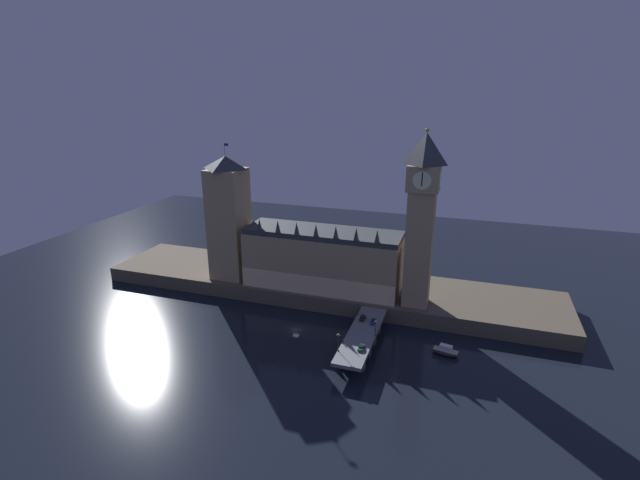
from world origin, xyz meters
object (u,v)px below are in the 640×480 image
street_lamp_far (358,305)px  boat_downstream (446,351)px  clock_tower (421,216)px  pedestrian_near_rail (343,341)px  street_lamp_near (338,340)px  pedestrian_mid_walk (376,330)px  car_northbound_lead (363,318)px  car_southbound_lead (361,347)px  car_southbound_trail (373,322)px  street_lamp_mid (375,326)px  victoria_tower (229,218)px

street_lamp_far → boat_downstream: size_ratio=0.63×
clock_tower → pedestrian_near_rail: size_ratio=41.10×
pedestrian_near_rail → street_lamp_near: size_ratio=0.26×
pedestrian_mid_walk → street_lamp_far: 15.83m
car_northbound_lead → street_lamp_far: street_lamp_far is taller
street_lamp_far → boat_downstream: street_lamp_far is taller
clock_tower → street_lamp_near: clock_tower is taller
car_southbound_lead → street_lamp_far: size_ratio=0.63×
car_southbound_trail → car_southbound_lead: bearing=-90.0°
street_lamp_mid → boat_downstream: size_ratio=0.60×
clock_tower → car_southbound_lead: size_ratio=17.35×
pedestrian_near_rail → boat_downstream: pedestrian_near_rail is taller
victoria_tower → street_lamp_mid: bearing=-23.5°
boat_downstream → pedestrian_near_rail: bearing=-157.3°
car_northbound_lead → street_lamp_near: street_lamp_near is taller
street_lamp_near → street_lamp_mid: size_ratio=1.08×
street_lamp_mid → pedestrian_mid_walk: bearing=98.1°
victoria_tower → pedestrian_near_rail: size_ratio=36.07×
pedestrian_mid_walk → pedestrian_near_rail: bearing=-127.6°
victoria_tower → car_northbound_lead: victoria_tower is taller
car_southbound_trail → boat_downstream: bearing=-7.6°
street_lamp_mid → car_northbound_lead: bearing=124.0°
car_southbound_lead → street_lamp_mid: size_ratio=0.67×
pedestrian_mid_walk → victoria_tower: bearing=158.1°
victoria_tower → boat_downstream: victoria_tower is taller
street_lamp_near → car_southbound_trail: bearing=72.6°
car_northbound_lead → car_southbound_trail: 5.09m
pedestrian_near_rail → street_lamp_far: street_lamp_far is taller
pedestrian_near_rail → street_lamp_mid: (9.89, 9.53, 3.06)m
pedestrian_near_rail → street_lamp_far: 24.47m
car_southbound_lead → pedestrian_mid_walk: bearing=80.2°
car_southbound_lead → street_lamp_far: street_lamp_far is taller
clock_tower → street_lamp_near: size_ratio=10.70×
car_southbound_trail → boat_downstream: size_ratio=0.41×
car_northbound_lead → street_lamp_near: bearing=-96.1°
clock_tower → boat_downstream: bearing=-60.1°
car_northbound_lead → pedestrian_near_rail: 20.80m
car_southbound_lead → clock_tower: bearing=72.4°
street_lamp_mid → street_lamp_far: 17.96m
victoria_tower → street_lamp_mid: size_ratio=10.13×
clock_tower → car_southbound_lead: 59.47m
street_lamp_far → boat_downstream: 38.57m
car_southbound_trail → street_lamp_near: size_ratio=0.64×
clock_tower → car_southbound_trail: clock_tower is taller
victoria_tower → street_lamp_far: (69.22, -19.89, -25.92)m
car_northbound_lead → car_southbound_trail: bearing=-21.4°
pedestrian_near_rail → car_northbound_lead: bearing=83.5°
pedestrian_near_rail → boat_downstream: (35.89, 14.98, -5.91)m
car_southbound_trail → clock_tower: bearing=58.9°
boat_downstream → pedestrian_mid_walk: bearing=-174.3°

